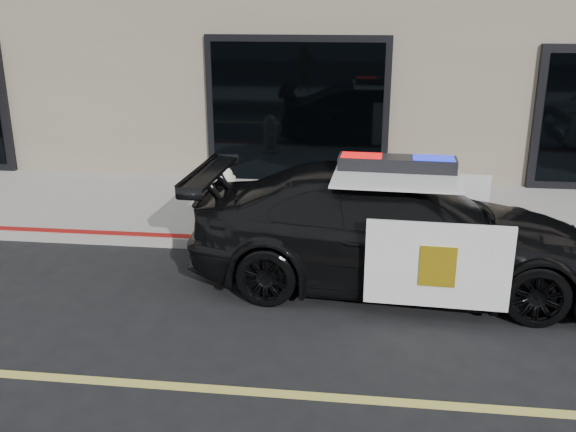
# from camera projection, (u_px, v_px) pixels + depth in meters

# --- Properties ---
(ground) EXTENTS (120.00, 120.00, 0.00)m
(ground) POSITION_uv_depth(u_px,v_px,m) (322.00, 397.00, 5.89)
(ground) COLOR black
(ground) RESTS_ON ground
(sidewalk_n) EXTENTS (60.00, 3.50, 0.15)m
(sidewalk_n) POSITION_uv_depth(u_px,v_px,m) (345.00, 212.00, 10.80)
(sidewalk_n) COLOR gray
(sidewalk_n) RESTS_ON ground
(police_car) EXTENTS (2.60, 5.29, 1.67)m
(police_car) POSITION_uv_depth(u_px,v_px,m) (394.00, 228.00, 8.05)
(police_car) COLOR black
(police_car) RESTS_ON ground
(fire_hydrant) EXTENTS (0.39, 0.54, 0.87)m
(fire_hydrant) POSITION_uv_depth(u_px,v_px,m) (225.00, 194.00, 10.13)
(fire_hydrant) COLOR beige
(fire_hydrant) RESTS_ON sidewalk_n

